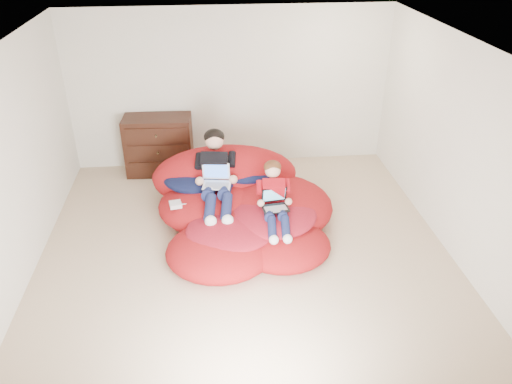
% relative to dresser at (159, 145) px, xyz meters
% --- Properties ---
extents(room_shell, '(5.10, 5.10, 2.77)m').
position_rel_dresser_xyz_m(room_shell, '(1.16, -2.23, -0.24)').
color(room_shell, '#C3AA8B').
rests_on(room_shell, ground).
extents(dresser, '(1.06, 0.60, 0.93)m').
position_rel_dresser_xyz_m(dresser, '(0.00, 0.00, 0.00)').
color(dresser, '#32180E').
rests_on(dresser, ground).
extents(beanbag_pile, '(2.44, 2.46, 0.94)m').
position_rel_dresser_xyz_m(beanbag_pile, '(1.15, -1.64, -0.20)').
color(beanbag_pile, '#AC1317').
rests_on(beanbag_pile, ground).
extents(cream_pillow, '(0.48, 0.31, 0.31)m').
position_rel_dresser_xyz_m(cream_pillow, '(0.71, -0.88, 0.16)').
color(cream_pillow, '#EEE7CE').
rests_on(cream_pillow, beanbag_pile).
extents(older_boy, '(0.42, 1.28, 0.82)m').
position_rel_dresser_xyz_m(older_boy, '(0.85, -1.46, 0.25)').
color(older_boy, black).
rests_on(older_boy, beanbag_pile).
extents(younger_boy, '(0.31, 0.95, 0.68)m').
position_rel_dresser_xyz_m(younger_boy, '(1.55, -2.05, 0.16)').
color(younger_boy, '#A80E17').
rests_on(younger_boy, beanbag_pile).
extents(laptop_white, '(0.39, 0.35, 0.26)m').
position_rel_dresser_xyz_m(laptop_white, '(0.85, -1.57, 0.18)').
color(laptop_white, silver).
rests_on(laptop_white, older_boy).
extents(laptop_black, '(0.34, 0.32, 0.23)m').
position_rel_dresser_xyz_m(laptop_black, '(1.55, -2.09, 0.09)').
color(laptop_black, black).
rests_on(laptop_black, younger_boy).
extents(power_adapter, '(0.17, 0.17, 0.06)m').
position_rel_dresser_xyz_m(power_adapter, '(0.32, -1.78, -0.04)').
color(power_adapter, silver).
rests_on(power_adapter, beanbag_pile).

